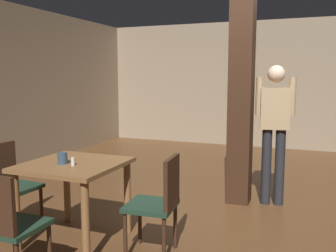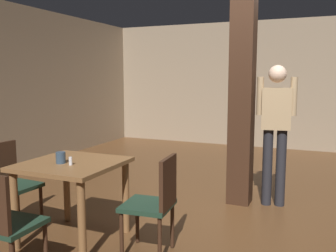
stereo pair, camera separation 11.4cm
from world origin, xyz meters
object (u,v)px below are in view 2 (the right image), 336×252
object	(u,v)px
chair_west	(10,180)
chair_east	(156,200)
dining_table	(72,177)
standing_person	(276,125)
salt_shaker	(71,161)
napkin_cup	(61,158)
chair_south	(3,221)

from	to	relation	value
chair_west	chair_east	bearing A→B (deg)	1.25
dining_table	standing_person	xyz separation A→B (m)	(1.64, 1.80, 0.37)
chair_west	salt_shaker	bearing A→B (deg)	-6.81
dining_table	chair_east	bearing A→B (deg)	2.27
dining_table	chair_west	size ratio (longest dim) A/B	0.99
dining_table	napkin_cup	distance (m)	0.22
chair_east	salt_shaker	size ratio (longest dim) A/B	11.58
chair_south	standing_person	bearing A→B (deg)	58.51
dining_table	standing_person	bearing A→B (deg)	47.66
dining_table	chair_west	distance (m)	0.82
dining_table	chair_east	xyz separation A→B (m)	(0.86, 0.03, -0.13)
chair_west	dining_table	bearing A→B (deg)	0.15
dining_table	napkin_cup	size ratio (longest dim) A/B	8.25
chair_west	chair_east	size ratio (longest dim) A/B	1.00
standing_person	dining_table	bearing A→B (deg)	-132.34
chair_south	dining_table	bearing A→B (deg)	90.85
chair_west	napkin_cup	xyz separation A→B (m)	(0.74, -0.08, 0.32)
chair_south	salt_shaker	distance (m)	0.81
dining_table	napkin_cup	xyz separation A→B (m)	(-0.06, -0.08, 0.20)
napkin_cup	standing_person	world-z (taller)	standing_person
salt_shaker	napkin_cup	bearing A→B (deg)	169.38
standing_person	salt_shaker	bearing A→B (deg)	-129.48
chair_west	standing_person	xyz separation A→B (m)	(2.45, 1.80, 0.50)
chair_east	dining_table	bearing A→B (deg)	-177.73
dining_table	chair_south	distance (m)	0.87
salt_shaker	chair_south	bearing A→B (deg)	-94.34
dining_table	chair_east	distance (m)	0.87
chair_south	standing_person	distance (m)	3.16
chair_east	napkin_cup	distance (m)	0.99
chair_south	salt_shaker	bearing A→B (deg)	85.66
chair_east	napkin_cup	xyz separation A→B (m)	(-0.93, -0.12, 0.32)
napkin_cup	standing_person	bearing A→B (deg)	47.87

